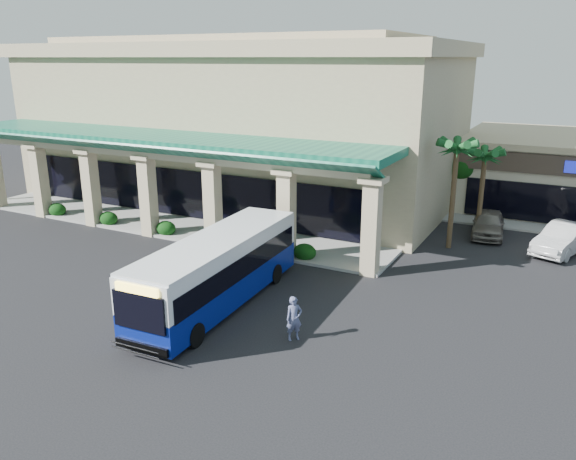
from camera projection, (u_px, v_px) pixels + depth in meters
The scene contains 10 objects.
ground at pixel (203, 289), 25.22m from camera, with size 110.00×110.00×0.00m, color black.
main_building at pixel (240, 120), 40.65m from camera, with size 30.80×14.80×11.35m, color tan, non-canonical shape.
arcade at pixel (159, 181), 33.68m from camera, with size 30.00×6.20×5.70m, color #0E5943, non-canonical shape.
palm_0 at pixel (454, 189), 29.80m from camera, with size 2.40×2.40×6.60m, color #12451B, non-canonical shape.
palm_1 at pixel (482, 187), 32.02m from camera, with size 2.40×2.40×5.80m, color #12451B, non-canonical shape.
broadleaf_tree at pixel (463, 177), 37.29m from camera, with size 2.60×2.60×4.81m, color black, non-canonical shape.
transit_bus at pixel (219, 272), 23.24m from camera, with size 2.46×10.56×2.95m, color navy, non-canonical shape.
pedestrian at pixel (294, 318), 20.49m from camera, with size 0.61×0.40×1.69m, color slate.
car_silver at pixel (488, 223), 32.65m from camera, with size 1.74×4.32×1.47m, color slate.
car_white at pixel (564, 239), 29.72m from camera, with size 1.66×4.77×1.57m, color silver.
Camera 1 is at (14.19, -18.90, 9.96)m, focal length 35.00 mm.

